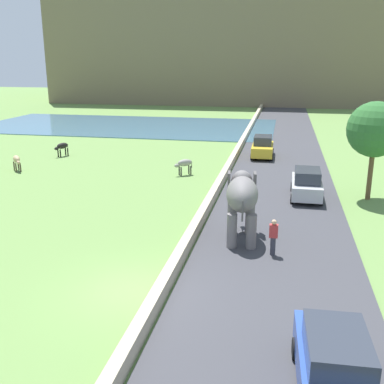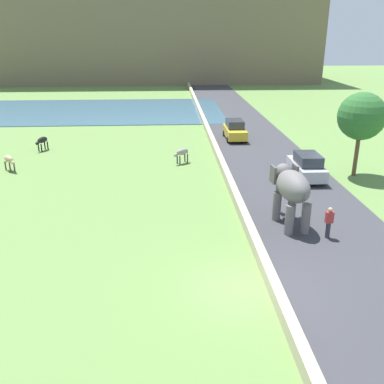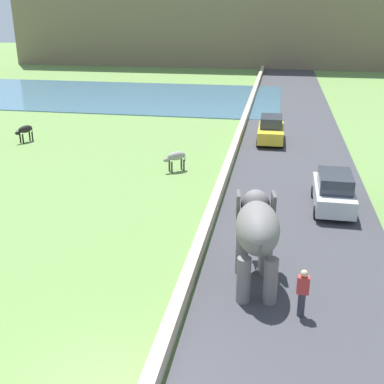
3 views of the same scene
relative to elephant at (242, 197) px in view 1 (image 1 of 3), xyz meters
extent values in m
plane|color=#608442|center=(-3.40, -5.63, -2.04)|extent=(220.00, 220.00, 0.00)
cube|color=#38383D|center=(1.60, 14.37, -2.01)|extent=(7.00, 120.00, 0.06)
cube|color=tan|center=(-2.20, 12.37, -1.74)|extent=(0.40, 110.00, 0.59)
cube|color=#426B84|center=(-17.40, 34.28, -2.00)|extent=(36.00, 18.00, 0.08)
cube|color=#75664C|center=(-9.40, 73.73, 9.48)|extent=(64.00, 28.00, 23.04)
ellipsoid|color=slate|center=(0.02, -0.22, 0.20)|extent=(1.69, 2.84, 1.50)
cylinder|color=slate|center=(-0.49, 0.60, -1.24)|extent=(0.44, 0.44, 1.60)
cylinder|color=slate|center=(0.35, 0.70, -1.24)|extent=(0.44, 0.44, 1.60)
cylinder|color=slate|center=(-0.30, -1.14, -1.24)|extent=(0.44, 0.44, 1.60)
cylinder|color=slate|center=(0.54, -1.05, -1.24)|extent=(0.44, 0.44, 1.60)
ellipsoid|color=slate|center=(-0.13, 1.19, 0.39)|extent=(1.09, 1.00, 1.10)
cube|color=#504C4C|center=(-0.71, 0.99, 0.43)|extent=(0.20, 0.71, 0.90)
cube|color=#504C4C|center=(0.48, 1.12, 0.43)|extent=(0.20, 0.71, 0.90)
cylinder|color=slate|center=(-0.18, 1.66, -0.50)|extent=(0.28, 0.28, 1.50)
cone|color=silver|center=(-0.39, 1.56, -0.05)|extent=(0.18, 0.57, 0.17)
cone|color=silver|center=(0.04, 1.61, -0.05)|extent=(0.18, 0.57, 0.17)
cylinder|color=#504C4C|center=(0.17, -1.54, -0.15)|extent=(0.08, 0.08, 0.90)
cylinder|color=#33333D|center=(1.49, -1.61, -1.61)|extent=(0.22, 0.22, 0.85)
cube|color=#B73333|center=(1.49, -1.61, -0.91)|extent=(0.36, 0.22, 0.56)
sphere|color=tan|center=(1.49, -1.61, -0.52)|extent=(0.22, 0.22, 0.22)
cube|color=#2D4CA8|center=(3.17, -9.69, -1.34)|extent=(1.85, 4.06, 0.80)
cube|color=#2D333D|center=(3.18, -9.89, -0.59)|extent=(1.53, 2.25, 0.70)
cylinder|color=black|center=(2.32, -8.42, -1.74)|extent=(0.20, 0.61, 0.60)
cylinder|color=black|center=(3.93, -8.36, -1.74)|extent=(0.20, 0.61, 0.60)
cube|color=gold|center=(0.02, 18.47, -1.34)|extent=(1.73, 4.01, 0.80)
cube|color=#2D333D|center=(0.02, 18.67, -0.59)|extent=(1.46, 2.21, 0.70)
cylinder|color=black|center=(0.84, 17.18, -1.74)|extent=(0.18, 0.60, 0.60)
cylinder|color=black|center=(-0.77, 17.16, -1.74)|extent=(0.18, 0.60, 0.60)
cylinder|color=black|center=(0.82, 19.78, -1.74)|extent=(0.18, 0.60, 0.60)
cylinder|color=black|center=(-0.79, 19.76, -1.74)|extent=(0.18, 0.60, 0.60)
cube|color=#B7B7BC|center=(3.17, 7.23, -1.34)|extent=(1.74, 4.02, 0.80)
cube|color=#2D333D|center=(3.17, 7.03, -0.59)|extent=(1.47, 2.22, 0.70)
cylinder|color=black|center=(2.38, 8.53, -1.74)|extent=(0.19, 0.60, 0.60)
cylinder|color=black|center=(4.00, 8.52, -1.74)|extent=(0.19, 0.60, 0.60)
cylinder|color=black|center=(2.35, 5.93, -1.74)|extent=(0.19, 0.60, 0.60)
cylinder|color=black|center=(3.97, 5.92, -1.74)|extent=(0.19, 0.60, 0.60)
ellipsoid|color=tan|center=(-17.52, 10.16, -1.14)|extent=(1.06, 1.11, 0.50)
cylinder|color=#493D2C|center=(-17.15, 9.98, -1.71)|extent=(0.10, 0.10, 0.65)
cylinder|color=#493D2C|center=(-17.37, 9.78, -1.71)|extent=(0.10, 0.10, 0.65)
cylinder|color=#493D2C|center=(-17.66, 10.55, -1.71)|extent=(0.10, 0.10, 0.65)
cylinder|color=#493D2C|center=(-17.89, 10.35, -1.71)|extent=(0.10, 0.10, 0.65)
ellipsoid|color=tan|center=(-17.09, 9.69, -1.29)|extent=(0.45, 0.46, 0.26)
cone|color=beige|center=(-17.03, 9.75, -1.12)|extent=(0.04, 0.04, 0.12)
cone|color=beige|center=(-17.16, 9.63, -1.12)|extent=(0.04, 0.04, 0.12)
cylinder|color=#493D2C|center=(-17.88, 10.56, -1.34)|extent=(0.04, 0.04, 0.45)
ellipsoid|color=gray|center=(-5.07, 11.35, -1.14)|extent=(1.13, 1.04, 0.50)
cylinder|color=#373533|center=(-5.27, 10.99, -1.71)|extent=(0.10, 0.10, 0.65)
cylinder|color=#373533|center=(-5.47, 11.23, -1.71)|extent=(0.10, 0.10, 0.65)
cylinder|color=#373533|center=(-4.67, 11.47, -1.71)|extent=(0.10, 0.10, 0.65)
cylinder|color=#373533|center=(-4.87, 11.71, -1.71)|extent=(0.10, 0.10, 0.65)
ellipsoid|color=gray|center=(-5.56, 10.95, -1.29)|extent=(0.46, 0.44, 0.26)
cone|color=beige|center=(-5.50, 10.88, -1.12)|extent=(0.04, 0.04, 0.12)
cone|color=beige|center=(-5.62, 11.02, -1.12)|extent=(0.04, 0.04, 0.12)
cylinder|color=#373533|center=(-4.65, 11.69, -1.34)|extent=(0.04, 0.04, 0.45)
ellipsoid|color=black|center=(-16.64, 15.73, -1.14)|extent=(0.87, 1.18, 0.50)
cylinder|color=black|center=(-16.67, 15.32, -1.71)|extent=(0.10, 0.10, 0.65)
cylinder|color=black|center=(-16.94, 15.45, -1.71)|extent=(0.10, 0.10, 0.65)
cylinder|color=black|center=(-16.33, 16.01, -1.71)|extent=(0.10, 0.10, 0.65)
cylinder|color=black|center=(-16.61, 16.14, -1.71)|extent=(0.10, 0.10, 0.65)
ellipsoid|color=black|center=(-16.91, 15.16, -1.29)|extent=(0.39, 0.46, 0.26)
cone|color=beige|center=(-16.83, 15.12, -1.12)|extent=(0.04, 0.04, 0.12)
cone|color=beige|center=(-16.99, 15.20, -1.12)|extent=(0.04, 0.04, 0.12)
cylinder|color=black|center=(-16.41, 16.22, -1.34)|extent=(0.04, 0.04, 0.45)
cylinder|color=brown|center=(6.75, 7.74, -0.52)|extent=(0.28, 0.28, 3.03)
sphere|color=#2D662D|center=(6.75, 7.74, 2.10)|extent=(3.17, 3.17, 3.17)
camera|label=1|loc=(1.66, -19.69, 5.96)|focal=42.89mm
camera|label=2|loc=(-6.14, -19.71, 7.43)|focal=39.79mm
camera|label=3|loc=(0.43, -14.32, 6.80)|focal=45.25mm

